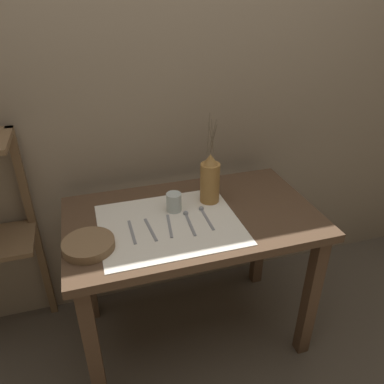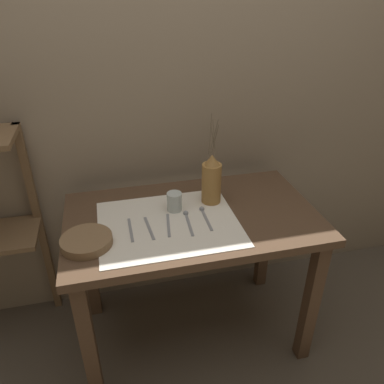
{
  "view_description": "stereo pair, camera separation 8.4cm",
  "coord_description": "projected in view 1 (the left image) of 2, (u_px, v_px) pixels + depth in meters",
  "views": [
    {
      "loc": [
        -0.42,
        -1.38,
        1.7
      ],
      "look_at": [
        -0.0,
        0.0,
        0.89
      ],
      "focal_mm": 35.0,
      "sensor_mm": 36.0,
      "label": 1
    },
    {
      "loc": [
        -0.34,
        -1.4,
        1.7
      ],
      "look_at": [
        -0.0,
        0.0,
        0.89
      ],
      "focal_mm": 35.0,
      "sensor_mm": 36.0,
      "label": 2
    }
  ],
  "objects": [
    {
      "name": "ground_plane",
      "position": [
        192.0,
        330.0,
        2.09
      ],
      "size": [
        12.0,
        12.0,
        0.0
      ],
      "primitive_type": "plane",
      "color": "brown"
    },
    {
      "name": "stone_wall_back",
      "position": [
        166.0,
        96.0,
        1.87
      ],
      "size": [
        7.0,
        0.06,
        2.4
      ],
      "color": "gray",
      "rests_on": "ground_plane"
    },
    {
      "name": "wooden_table",
      "position": [
        192.0,
        236.0,
        1.77
      ],
      "size": [
        1.15,
        0.67,
        0.77
      ],
      "color": "#4C3523",
      "rests_on": "ground_plane"
    },
    {
      "name": "linen_cloth",
      "position": [
        170.0,
        224.0,
        1.64
      ],
      "size": [
        0.61,
        0.5,
        0.0
      ],
      "color": "silver",
      "rests_on": "wooden_table"
    },
    {
      "name": "pitcher_with_flowers",
      "position": [
        210.0,
        180.0,
        1.76
      ],
      "size": [
        0.09,
        0.09,
        0.43
      ],
      "color": "olive",
      "rests_on": "wooden_table"
    },
    {
      "name": "wooden_bowl",
      "position": [
        89.0,
        245.0,
        1.48
      ],
      "size": [
        0.21,
        0.21,
        0.04
      ],
      "color": "brown",
      "rests_on": "wooden_table"
    },
    {
      "name": "glass_tumbler_near",
      "position": [
        174.0,
        202.0,
        1.72
      ],
      "size": [
        0.07,
        0.07,
        0.09
      ],
      "color": "#B7C1BC",
      "rests_on": "wooden_table"
    },
    {
      "name": "fork_outer",
      "position": [
        132.0,
        232.0,
        1.58
      ],
      "size": [
        0.01,
        0.18,
        0.0
      ],
      "color": "gray",
      "rests_on": "wooden_table"
    },
    {
      "name": "knife_center",
      "position": [
        151.0,
        229.0,
        1.6
      ],
      "size": [
        0.03,
        0.18,
        0.0
      ],
      "color": "gray",
      "rests_on": "wooden_table"
    },
    {
      "name": "fork_inner",
      "position": [
        170.0,
        226.0,
        1.62
      ],
      "size": [
        0.04,
        0.18,
        0.0
      ],
      "color": "gray",
      "rests_on": "wooden_table"
    },
    {
      "name": "spoon_inner",
      "position": [
        187.0,
        217.0,
        1.68
      ],
      "size": [
        0.03,
        0.19,
        0.02
      ],
      "color": "gray",
      "rests_on": "wooden_table"
    },
    {
      "name": "spoon_outer",
      "position": [
        203.0,
        212.0,
        1.71
      ],
      "size": [
        0.02,
        0.19,
        0.02
      ],
      "color": "gray",
      "rests_on": "wooden_table"
    }
  ]
}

